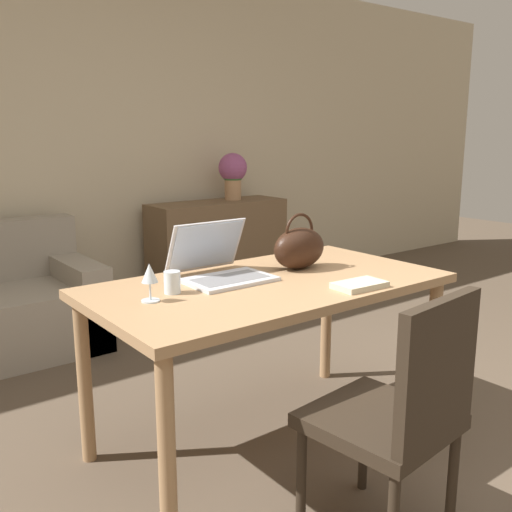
{
  "coord_description": "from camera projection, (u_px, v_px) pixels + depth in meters",
  "views": [
    {
      "loc": [
        -1.62,
        -1.17,
        1.39
      ],
      "look_at": [
        -0.19,
        0.69,
        0.88
      ],
      "focal_mm": 40.0,
      "sensor_mm": 36.0,
      "label": 1
    }
  ],
  "objects": [
    {
      "name": "chair",
      "position": [
        400.0,
        409.0,
        1.87
      ],
      "size": [
        0.49,
        0.49,
        0.9
      ],
      "rotation": [
        0.0,
        0.0,
        0.11
      ],
      "color": "#2D2319",
      "rests_on": "ground_plane"
    },
    {
      "name": "book",
      "position": [
        360.0,
        285.0,
        2.36
      ],
      "size": [
        0.23,
        0.14,
        0.02
      ],
      "rotation": [
        0.0,
        0.0,
        -0.05
      ],
      "color": "beige",
      "rests_on": "dining_table"
    },
    {
      "name": "wall_back",
      "position": [
        81.0,
        139.0,
        4.29
      ],
      "size": [
        10.0,
        0.06,
        2.7
      ],
      "color": "beige",
      "rests_on": "ground_plane"
    },
    {
      "name": "dining_table",
      "position": [
        269.0,
        300.0,
        2.49
      ],
      "size": [
        1.54,
        0.83,
        0.76
      ],
      "color": "#A87F56",
      "rests_on": "ground_plane"
    },
    {
      "name": "laptop",
      "position": [
        218.0,
        263.0,
        2.51
      ],
      "size": [
        0.37,
        0.37,
        0.25
      ],
      "color": "silver",
      "rests_on": "dining_table"
    },
    {
      "name": "ground_plane",
      "position": [
        406.0,
        506.0,
        2.17
      ],
      "size": [
        14.0,
        14.0,
        0.0
      ],
      "primitive_type": "plane",
      "color": "brown"
    },
    {
      "name": "flower_vase",
      "position": [
        233.0,
        172.0,
        4.82
      ],
      "size": [
        0.24,
        0.24,
        0.39
      ],
      "color": "tan",
      "rests_on": "sideboard"
    },
    {
      "name": "handbag",
      "position": [
        299.0,
        248.0,
        2.68
      ],
      "size": [
        0.28,
        0.16,
        0.26
      ],
      "color": "black",
      "rests_on": "dining_table"
    },
    {
      "name": "drinking_glass",
      "position": [
        172.0,
        282.0,
        2.27
      ],
      "size": [
        0.07,
        0.07,
        0.09
      ],
      "color": "silver",
      "rests_on": "dining_table"
    },
    {
      "name": "sideboard",
      "position": [
        218.0,
        251.0,
        4.83
      ],
      "size": [
        1.18,
        0.4,
        0.83
      ],
      "color": "brown",
      "rests_on": "ground_plane"
    },
    {
      "name": "wine_glass",
      "position": [
        150.0,
        276.0,
        2.15
      ],
      "size": [
        0.07,
        0.07,
        0.15
      ],
      "color": "silver",
      "rests_on": "dining_table"
    }
  ]
}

